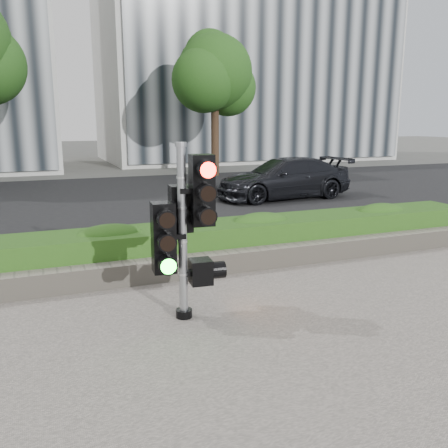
{
  "coord_description": "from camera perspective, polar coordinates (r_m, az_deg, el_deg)",
  "views": [
    {
      "loc": [
        -2.24,
        -5.03,
        2.46
      ],
      "look_at": [
        0.0,
        0.6,
        1.14
      ],
      "focal_mm": 38.0,
      "sensor_mm": 36.0,
      "label": 1
    }
  ],
  "objects": [
    {
      "name": "ground",
      "position": [
        6.03,
        2.14,
        -11.84
      ],
      "size": [
        120.0,
        120.0,
        0.0
      ],
      "primitive_type": "plane",
      "color": "#51514C",
      "rests_on": "ground"
    },
    {
      "name": "car_dark",
      "position": [
        15.45,
        7.16,
        5.49
      ],
      "size": [
        4.59,
        2.08,
        1.31
      ],
      "primitive_type": "imported",
      "rotation": [
        0.0,
        0.0,
        -1.51
      ],
      "color": "black",
      "rests_on": "road"
    },
    {
      "name": "tree_right",
      "position": [
        22.07,
        -1.2,
        17.48
      ],
      "size": [
        4.1,
        3.58,
        6.53
      ],
      "color": "black",
      "rests_on": "ground"
    },
    {
      "name": "building_right",
      "position": [
        33.01,
        2.17,
        18.37
      ],
      "size": [
        18.0,
        10.0,
        12.0
      ],
      "primitive_type": "cube",
      "color": "#B7B7B2",
      "rests_on": "ground"
    },
    {
      "name": "sidewalk",
      "position": [
        4.17,
        17.55,
        -24.28
      ],
      "size": [
        16.0,
        11.0,
        0.03
      ],
      "primitive_type": "cube",
      "color": "#9E9389",
      "rests_on": "ground"
    },
    {
      "name": "stone_wall",
      "position": [
        7.62,
        -3.65,
        -5.02
      ],
      "size": [
        12.0,
        0.32,
        0.34
      ],
      "primitive_type": "cube",
      "color": "gray",
      "rests_on": "sidewalk"
    },
    {
      "name": "hedge",
      "position": [
        8.17,
        -5.09,
        -2.62
      ],
      "size": [
        12.0,
        1.0,
        0.68
      ],
      "primitive_type": "cube",
      "color": "#4E952D",
      "rests_on": "sidewalk"
    },
    {
      "name": "curb",
      "position": [
        8.81,
        -6.18,
        -3.63
      ],
      "size": [
        60.0,
        0.25,
        0.12
      ],
      "primitive_type": "cube",
      "color": "gray",
      "rests_on": "ground"
    },
    {
      "name": "road",
      "position": [
        15.39,
        -13.09,
        2.75
      ],
      "size": [
        60.0,
        13.0,
        0.02
      ],
      "primitive_type": "cube",
      "color": "black",
      "rests_on": "ground"
    },
    {
      "name": "traffic_signal",
      "position": [
        5.81,
        -4.81,
        0.11
      ],
      "size": [
        0.77,
        0.58,
        2.19
      ],
      "rotation": [
        0.0,
        0.0,
        -0.09
      ],
      "color": "black",
      "rests_on": "sidewalk"
    }
  ]
}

